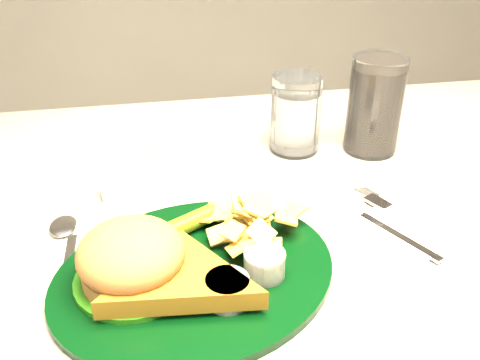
{
  "coord_description": "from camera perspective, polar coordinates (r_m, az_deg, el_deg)",
  "views": [
    {
      "loc": [
        -0.12,
        -0.55,
        1.13
      ],
      "look_at": [
        -0.02,
        0.01,
        0.8
      ],
      "focal_mm": 40.0,
      "sensor_mm": 36.0,
      "label": 1
    }
  ],
  "objects": [
    {
      "name": "ramekin",
      "position": [
        0.72,
        -12.85,
        -0.74
      ],
      "size": [
        0.06,
        0.06,
        0.03
      ],
      "primitive_type": "cylinder",
      "rotation": [
        0.0,
        0.0,
        -0.23
      ],
      "color": "silver",
      "rests_on": "table"
    },
    {
      "name": "spoon",
      "position": [
        0.62,
        -17.91,
        -8.62
      ],
      "size": [
        0.04,
        0.16,
        0.01
      ],
      "primitive_type": null,
      "rotation": [
        0.0,
        0.0,
        -0.01
      ],
      "color": "white",
      "rests_on": "table"
    },
    {
      "name": "dinner_plate",
      "position": [
        0.56,
        -4.92,
        -7.6
      ],
      "size": [
        0.38,
        0.35,
        0.07
      ],
      "primitive_type": null,
      "rotation": [
        0.0,
        0.0,
        0.34
      ],
      "color": "black",
      "rests_on": "table"
    },
    {
      "name": "cola_glass",
      "position": [
        0.83,
        14.17,
        7.72
      ],
      "size": [
        0.09,
        0.09,
        0.15
      ],
      "primitive_type": "cylinder",
      "rotation": [
        0.0,
        0.0,
        0.2
      ],
      "color": "black",
      "rests_on": "table"
    },
    {
      "name": "fork_napkin",
      "position": [
        0.66,
        16.3,
        -5.36
      ],
      "size": [
        0.17,
        0.19,
        0.01
      ],
      "primitive_type": null,
      "rotation": [
        0.0,
        0.0,
        0.48
      ],
      "color": "white",
      "rests_on": "table"
    },
    {
      "name": "wrapped_straw",
      "position": [
        0.84,
        -7.75,
        3.39
      ],
      "size": [
        0.2,
        0.08,
        0.01
      ],
      "primitive_type": null,
      "rotation": [
        0.0,
        0.0,
        0.07
      ],
      "color": "white",
      "rests_on": "table"
    },
    {
      "name": "water_glass",
      "position": [
        0.81,
        5.95,
        7.02
      ],
      "size": [
        0.08,
        0.08,
        0.12
      ],
      "primitive_type": "cylinder",
      "rotation": [
        0.0,
        0.0,
        0.04
      ],
      "color": "silver",
      "rests_on": "table"
    }
  ]
}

